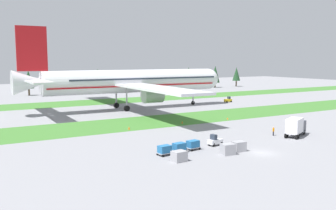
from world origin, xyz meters
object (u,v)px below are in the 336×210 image
Objects in this scene: ground_crew_marshaller at (273,131)px; taxiway_marker_1 at (182,122)px; uld_container_1 at (228,149)px; baggage_tug at (215,141)px; cargo_dolly_second at (179,147)px; catering_truck at (296,126)px; uld_container_2 at (239,146)px; uld_container_0 at (179,156)px; taxiway_marker_2 at (129,128)px; cargo_dolly_lead at (193,144)px; airliner at (128,81)px; pushback_tractor at (228,100)px; taxiway_marker_0 at (228,118)px; cargo_dolly_third at (165,150)px.

taxiway_marker_1 is at bearing 84.34° from ground_crew_marshaller.
baggage_tug is at bearing 71.01° from uld_container_1.
catering_truck is (26.07, -0.53, 1.03)m from cargo_dolly_second.
catering_truck is 4.25m from ground_crew_marshaller.
uld_container_0 is at bearing -179.04° from uld_container_2.
taxiway_marker_2 is at bearing 111.19° from ground_crew_marshaller.
cargo_dolly_lead is 19.95m from ground_crew_marshaller.
catering_truck is (18.21, -1.54, 1.14)m from baggage_tug.
airliner is 53.65m from catering_truck.
pushback_tractor reaches higher than ground_crew_marshaller.
cargo_dolly_second reaches higher than uld_container_0.
taxiway_marker_0 is 12.72m from taxiway_marker_1.
uld_container_1 reaches higher than taxiway_marker_0.
cargo_dolly_lead is 1.19× the size of uld_container_2.
taxiway_marker_0 is at bearing 129.04° from baggage_tug.
cargo_dolly_second is at bearing 139.94° from uld_container_1.
catering_truck is (23.20, -0.90, 1.03)m from cargo_dolly_lead.
cargo_dolly_second is 1.19× the size of uld_container_0.
pushback_tractor reaches higher than taxiway_marker_0.
uld_container_0 is (-10.57, -5.32, -0.06)m from baggage_tug.
airliner is 57.52m from uld_container_1.
uld_container_0 is at bearing 176.08° from uld_container_1.
taxiway_marker_0 is (30.60, 22.18, -0.68)m from cargo_dolly_third.
catering_truck reaches higher than cargo_dolly_third.
ground_crew_marshaller reaches higher than uld_container_2.
uld_container_0 is at bearing 136.40° from pushback_tractor.
pushback_tractor is 69.75m from uld_container_2.
ground_crew_marshaller is (-28.98, -48.83, 0.13)m from pushback_tractor.
catering_truck is 3.63× the size of uld_container_1.
uld_container_2 is at bearing 15.03° from uld_container_1.
uld_container_0 is 8.56m from uld_container_1.
taxiway_marker_0 is (30.44, 26.13, -0.52)m from uld_container_0.
airliner reaches higher than baggage_tug.
cargo_dolly_lead is 23.24m from catering_truck.
airliner is 29.97× the size of pushback_tractor.
taxiway_marker_1 is (17.91, 23.07, -0.69)m from cargo_dolly_third.
airliner is at bearing 166.38° from catering_truck.
airliner reaches higher than taxiway_marker_1.
airliner is at bearing 156.98° from cargo_dolly_second.
cargo_dolly_lead is 1.19× the size of uld_container_0.
pushback_tractor is at bearing 51.92° from uld_container_2.
airliner is 55.17m from cargo_dolly_third.
taxiway_marker_2 is (3.90, 26.19, -0.41)m from uld_container_0.
cargo_dolly_third reaches higher than uld_container_0.
cargo_dolly_second is at bearing -123.52° from taxiway_marker_1.
pushback_tractor is 3.80× the size of taxiway_marker_2.
cargo_dolly_third is 25.75m from ground_crew_marshaller.
cargo_dolly_lead is at bearing -11.74° from airliner.
uld_container_0 is 26.48m from taxiway_marker_2.
uld_container_1 reaches higher than uld_container_0.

